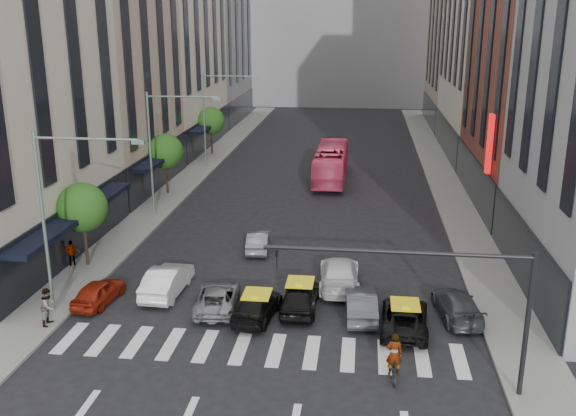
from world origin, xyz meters
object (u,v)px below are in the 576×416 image
(taxi_center, at_px, (300,296))
(streetlamp_mid, at_px, (163,138))
(streetlamp_near, at_px, (60,199))
(bus, at_px, (331,163))
(car_red, at_px, (99,292))
(car_white_front, at_px, (167,280))
(pedestrian_far, at_px, (72,253))
(taxi_left, at_px, (257,306))
(pedestrian_near, at_px, (48,306))
(motorcycle, at_px, (393,371))
(streetlamp_far, at_px, (214,107))

(taxi_center, bearing_deg, streetlamp_mid, -51.07)
(streetlamp_near, relative_size, bus, 0.80)
(car_red, bearing_deg, car_white_front, -146.40)
(pedestrian_far, bearing_deg, streetlamp_near, 88.78)
(car_white_front, xyz_separation_m, taxi_left, (5.23, -2.29, -0.14))
(bus, bearing_deg, pedestrian_near, 69.27)
(car_white_front, relative_size, pedestrian_far, 2.99)
(car_red, height_order, motorcycle, car_red)
(streetlamp_far, bearing_deg, pedestrian_near, -90.61)
(car_red, height_order, taxi_center, taxi_center)
(pedestrian_far, bearing_deg, car_white_front, 131.21)
(streetlamp_near, distance_m, streetlamp_mid, 16.00)
(car_white_front, bearing_deg, streetlamp_far, -79.73)
(bus, bearing_deg, taxi_center, 90.32)
(streetlamp_far, distance_m, pedestrian_far, 26.85)
(car_white_front, distance_m, pedestrian_near, 6.25)
(streetlamp_near, xyz_separation_m, motorcycle, (15.71, -4.34, -5.49))
(streetlamp_mid, relative_size, car_red, 2.43)
(streetlamp_far, height_order, motorcycle, streetlamp_far)
(streetlamp_far, bearing_deg, car_red, -88.28)
(streetlamp_far, xyz_separation_m, pedestrian_far, (-2.56, -26.26, -4.98))
(taxi_center, height_order, pedestrian_far, pedestrian_far)
(car_red, distance_m, taxi_center, 10.39)
(streetlamp_near, height_order, pedestrian_far, streetlamp_near)
(taxi_center, bearing_deg, motorcycle, 126.90)
(motorcycle, xyz_separation_m, pedestrian_near, (-16.07, 2.78, 0.66))
(streetlamp_near, bearing_deg, taxi_left, 3.45)
(streetlamp_near, xyz_separation_m, taxi_center, (11.30, 1.68, -5.16))
(streetlamp_near, distance_m, taxi_left, 10.70)
(streetlamp_mid, bearing_deg, pedestrian_far, -103.98)
(streetlamp_mid, distance_m, car_red, 15.69)
(car_white_front, relative_size, taxi_left, 1.08)
(pedestrian_far, bearing_deg, taxi_left, 131.17)
(streetlamp_far, bearing_deg, car_white_front, -82.06)
(taxi_center, xyz_separation_m, pedestrian_far, (-13.86, 4.05, 0.18))
(taxi_left, xyz_separation_m, pedestrian_far, (-11.85, 5.17, 0.30))
(taxi_center, bearing_deg, taxi_left, 29.83)
(streetlamp_mid, relative_size, pedestrian_far, 5.80)
(taxi_left, height_order, pedestrian_far, pedestrian_far)
(car_red, distance_m, bus, 29.35)
(streetlamp_mid, bearing_deg, taxi_left, -58.95)
(taxi_left, height_order, pedestrian_near, pedestrian_near)
(pedestrian_near, bearing_deg, bus, -20.59)
(car_white_front, xyz_separation_m, pedestrian_far, (-6.62, 2.89, 0.16))
(motorcycle, bearing_deg, pedestrian_near, -12.70)
(bus, xyz_separation_m, pedestrian_near, (-11.77, -30.20, -0.50))
(pedestrian_near, bearing_deg, motorcycle, -99.12)
(bus, height_order, pedestrian_far, bus)
(streetlamp_mid, bearing_deg, pedestrian_near, -91.16)
(streetlamp_far, bearing_deg, pedestrian_far, -95.56)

